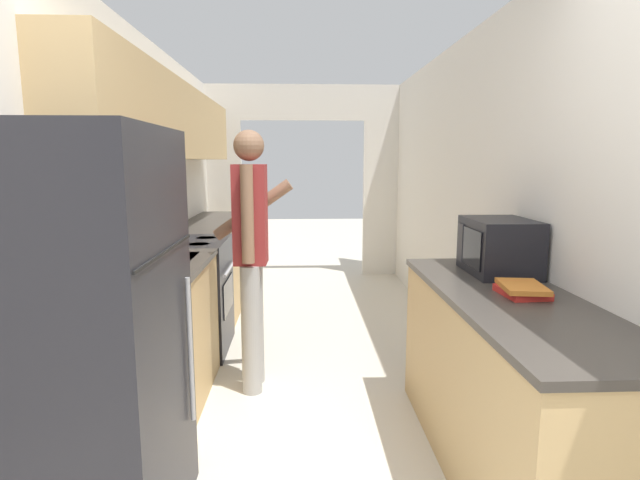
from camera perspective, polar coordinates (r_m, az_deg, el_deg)
wall_left at (r=3.86m, az=-20.11°, el=7.83°), size 0.38×7.84×2.50m
wall_right at (r=3.56m, az=19.71°, el=4.00°), size 0.06×7.84×2.50m
wall_far_with_doorway at (r=6.64m, az=-1.97°, el=8.24°), size 2.91×0.06×2.50m
counter_left at (r=4.58m, az=-13.79°, el=-4.85°), size 0.62×3.99×0.90m
counter_right at (r=2.68m, az=20.65°, el=-15.33°), size 0.62×1.82×0.90m
refrigerator at (r=2.18m, az=-25.83°, el=-10.64°), size 0.73×0.80×1.66m
range_oven at (r=4.19m, az=-14.75°, el=-6.09°), size 0.66×0.72×1.04m
person at (r=3.31m, az=-7.88°, el=-1.44°), size 0.55×0.38×1.73m
microwave at (r=2.97m, az=19.75°, el=-0.70°), size 0.34×0.46×0.31m
book_stack at (r=2.54m, az=22.11°, el=-5.27°), size 0.22×0.29×0.06m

